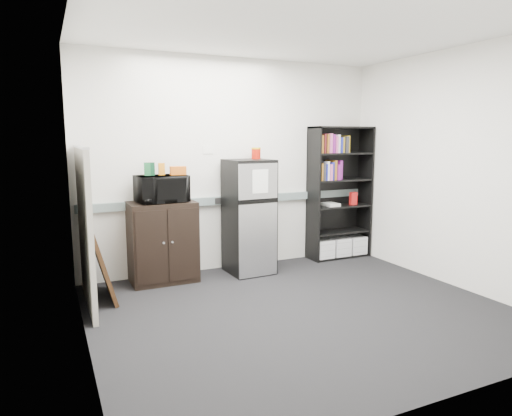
# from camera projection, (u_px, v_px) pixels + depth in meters

# --- Properties ---
(floor) EXTENTS (4.00, 4.00, 0.00)m
(floor) POSITION_uv_depth(u_px,v_px,m) (301.00, 310.00, 4.54)
(floor) COLOR black
(floor) RESTS_ON ground
(wall_back) EXTENTS (4.00, 0.02, 2.70)m
(wall_back) POSITION_uv_depth(u_px,v_px,m) (234.00, 165.00, 5.90)
(wall_back) COLOR silver
(wall_back) RESTS_ON floor
(wall_right) EXTENTS (0.02, 3.50, 2.70)m
(wall_right) POSITION_uv_depth(u_px,v_px,m) (456.00, 169.00, 5.17)
(wall_right) COLOR silver
(wall_right) RESTS_ON floor
(wall_left) EXTENTS (0.02, 3.50, 2.70)m
(wall_left) POSITION_uv_depth(u_px,v_px,m) (79.00, 184.00, 3.50)
(wall_left) COLOR silver
(wall_left) RESTS_ON floor
(ceiling) EXTENTS (4.00, 3.50, 0.02)m
(ceiling) POSITION_uv_depth(u_px,v_px,m) (306.00, 26.00, 4.13)
(ceiling) COLOR white
(ceiling) RESTS_ON wall_back
(electrical_raceway) EXTENTS (3.92, 0.05, 0.10)m
(electrical_raceway) POSITION_uv_depth(u_px,v_px,m) (235.00, 200.00, 5.95)
(electrical_raceway) COLOR slate
(electrical_raceway) RESTS_ON wall_back
(wall_note) EXTENTS (0.14, 0.00, 0.10)m
(wall_note) POSITION_uv_depth(u_px,v_px,m) (208.00, 150.00, 5.72)
(wall_note) COLOR white
(wall_note) RESTS_ON wall_back
(bookshelf) EXTENTS (0.90, 0.34, 1.85)m
(bookshelf) POSITION_uv_depth(u_px,v_px,m) (339.00, 194.00, 6.44)
(bookshelf) COLOR black
(bookshelf) RESTS_ON floor
(cubicle_partition) EXTENTS (0.06, 1.30, 1.62)m
(cubicle_partition) POSITION_uv_depth(u_px,v_px,m) (85.00, 227.00, 4.60)
(cubicle_partition) COLOR gray
(cubicle_partition) RESTS_ON floor
(cabinet) EXTENTS (0.77, 0.51, 0.96)m
(cabinet) POSITION_uv_depth(u_px,v_px,m) (163.00, 242.00, 5.39)
(cabinet) COLOR black
(cabinet) RESTS_ON floor
(microwave) EXTENTS (0.60, 0.44, 0.31)m
(microwave) POSITION_uv_depth(u_px,v_px,m) (161.00, 189.00, 5.28)
(microwave) COLOR black
(microwave) RESTS_ON cabinet
(snack_box_a) EXTENTS (0.08, 0.06, 0.15)m
(snack_box_a) POSITION_uv_depth(u_px,v_px,m) (147.00, 169.00, 5.21)
(snack_box_a) COLOR #1A5C30
(snack_box_a) RESTS_ON microwave
(snack_box_b) EXTENTS (0.08, 0.07, 0.15)m
(snack_box_b) POSITION_uv_depth(u_px,v_px,m) (152.00, 169.00, 5.24)
(snack_box_b) COLOR #0D3D23
(snack_box_b) RESTS_ON microwave
(snack_box_c) EXTENTS (0.07, 0.06, 0.14)m
(snack_box_c) POSITION_uv_depth(u_px,v_px,m) (162.00, 169.00, 5.28)
(snack_box_c) COLOR orange
(snack_box_c) RESTS_ON microwave
(snack_bag) EXTENTS (0.19, 0.11, 0.10)m
(snack_bag) POSITION_uv_depth(u_px,v_px,m) (178.00, 171.00, 5.32)
(snack_bag) COLOR #C05713
(snack_bag) RESTS_ON microwave
(refrigerator) EXTENTS (0.56, 0.59, 1.43)m
(refrigerator) POSITION_uv_depth(u_px,v_px,m) (249.00, 217.00, 5.73)
(refrigerator) COLOR black
(refrigerator) RESTS_ON floor
(coffee_can) EXTENTS (0.12, 0.12, 0.16)m
(coffee_can) POSITION_uv_depth(u_px,v_px,m) (256.00, 152.00, 5.79)
(coffee_can) COLOR #AF1508
(coffee_can) RESTS_ON refrigerator
(framed_poster) EXTENTS (0.27, 0.70, 0.88)m
(framed_poster) POSITION_uv_depth(u_px,v_px,m) (100.00, 258.00, 4.80)
(framed_poster) COLOR #301D0D
(framed_poster) RESTS_ON floor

